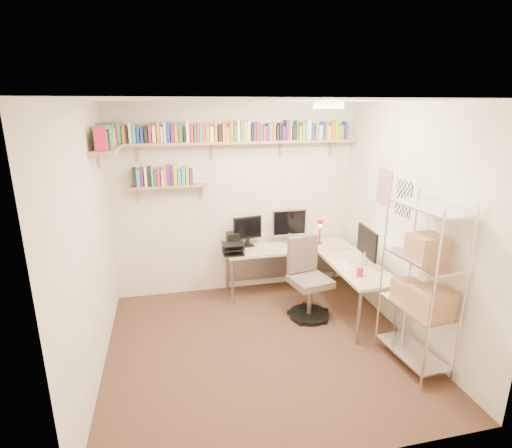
# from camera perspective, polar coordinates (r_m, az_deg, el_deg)

# --- Properties ---
(ground) EXTENTS (3.20, 3.20, 0.00)m
(ground) POSITION_cam_1_polar(r_m,az_deg,el_deg) (4.44, 0.91, -17.06)
(ground) COLOR #462E1E
(ground) RESTS_ON ground
(room_shell) EXTENTS (3.24, 3.04, 2.52)m
(room_shell) POSITION_cam_1_polar(r_m,az_deg,el_deg) (3.81, 1.08, 2.75)
(room_shell) COLOR beige
(room_shell) RESTS_ON ground
(wall_shelves) EXTENTS (3.12, 1.09, 0.80)m
(wall_shelves) POSITION_cam_1_polar(r_m,az_deg,el_deg) (4.92, -7.62, 11.38)
(wall_shelves) COLOR tan
(wall_shelves) RESTS_ON ground
(corner_desk) EXTENTS (1.75, 1.70, 1.13)m
(corner_desk) POSITION_cam_1_polar(r_m,az_deg,el_deg) (5.17, 5.79, -3.99)
(corner_desk) COLOR beige
(corner_desk) RESTS_ON ground
(office_chair) EXTENTS (0.52, 0.52, 0.97)m
(office_chair) POSITION_cam_1_polar(r_m,az_deg,el_deg) (4.87, 7.39, -8.49)
(office_chair) COLOR black
(office_chair) RESTS_ON ground
(wire_rack) EXTENTS (0.42, 0.76, 1.69)m
(wire_rack) POSITION_cam_1_polar(r_m,az_deg,el_deg) (4.02, 22.75, -7.67)
(wire_rack) COLOR silver
(wire_rack) RESTS_ON ground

